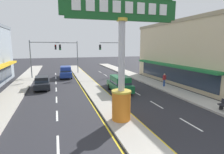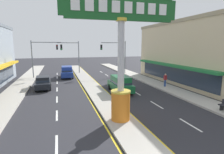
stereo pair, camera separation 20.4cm
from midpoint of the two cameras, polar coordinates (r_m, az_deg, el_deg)
The scene contains 13 objects.
median_strip at distance 23.65m, azimuth -6.17°, elevation -3.04°, with size 2.16×52.00×0.14m, color #A39E93.
sidewalk_left at distance 21.87m, azimuth -29.03°, elevation -5.26°, with size 2.61×60.00×0.18m, color #ADA89E.
sidewalk_right at distance 25.06m, azimuth 15.39°, elevation -2.56°, with size 2.61×60.00×0.18m, color #ADA89E.
lane_markings at distance 22.37m, azimuth -5.52°, elevation -3.95°, with size 8.90×52.00×0.01m.
district_sign at distance 12.17m, azimuth 3.35°, elevation 5.37°, with size 7.91×1.38×8.43m.
storefront_right at distance 28.94m, azimuth 26.26°, elevation 6.98°, with size 9.93×20.00×8.75m.
traffic_light_left_side at distance 31.54m, azimuth -20.80°, elevation 7.27°, with size 4.86×0.46×6.20m.
traffic_light_right_side at distance 33.47m, azimuth 1.54°, elevation 8.02°, with size 4.86×0.46×6.20m.
traffic_light_median_far at distance 35.24m, azimuth -12.81°, elevation 7.79°, with size 4.20×0.46×6.20m.
sedan_near_right_lane at distance 24.22m, azimuth -20.84°, elevation -1.59°, with size 1.96×4.36×1.53m.
suv_far_right_lane at distance 20.86m, azimuth 2.95°, elevation -2.16°, with size 2.02×4.63×1.90m.
suv_near_left_lane at distance 31.42m, azimuth -13.94°, elevation 1.63°, with size 2.11×4.67×1.90m.
pedestrian_near_kerb at distance 23.92m, azimuth 16.79°, elevation -0.68°, with size 0.45×0.33×1.67m.
Camera 2 is at (-4.07, -4.70, 5.33)m, focal length 28.76 mm.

